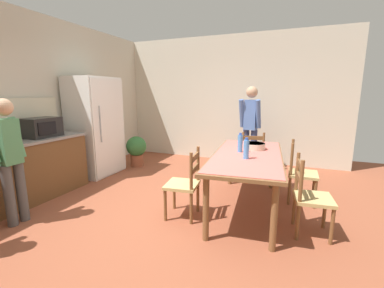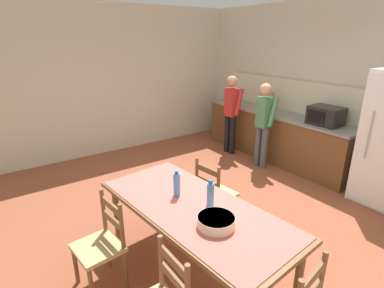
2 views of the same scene
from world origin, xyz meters
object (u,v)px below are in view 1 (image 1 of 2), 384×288
at_px(bottle_near_centre, 246,149).
at_px(serving_bowl, 254,146).
at_px(refrigerator, 96,127).
at_px(dining_table, 247,160).
at_px(chair_side_near_right, 300,173).
at_px(person_by_table, 250,124).
at_px(chair_side_near_left, 310,197).
at_px(person_at_counter, 10,156).
at_px(bottle_off_centre, 240,143).
at_px(potted_plant, 136,149).
at_px(microwave, 41,127).
at_px(chair_head_end, 252,156).
at_px(chair_side_far_left, 185,184).

distance_m(bottle_near_centre, serving_bowl, 0.63).
xyz_separation_m(refrigerator, dining_table, (-0.52, -3.07, -0.24)).
bearing_deg(bottle_near_centre, chair_side_near_right, -40.00).
xyz_separation_m(serving_bowl, person_by_table, (1.51, 0.31, 0.14)).
distance_m(chair_side_near_left, person_by_table, 2.56).
bearing_deg(person_by_table, serving_bowl, 20.63).
bearing_deg(person_at_counter, chair_side_near_right, -148.26).
bearing_deg(bottle_off_centre, potted_plant, 65.32).
xyz_separation_m(bottle_near_centre, chair_side_near_left, (-0.13, -0.76, -0.47)).
distance_m(microwave, chair_side_near_left, 3.93).
xyz_separation_m(chair_side_near_left, person_at_counter, (-1.08, 3.35, 0.42)).
distance_m(chair_head_end, potted_plant, 2.51).
xyz_separation_m(dining_table, bottle_near_centre, (-0.26, -0.03, 0.20)).
relative_size(chair_side_far_left, person_at_counter, 0.59).
bearing_deg(potted_plant, refrigerator, 149.51).
bearing_deg(bottle_off_centre, refrigerator, 81.74).
bearing_deg(chair_side_near_left, chair_head_end, 21.57).
height_order(chair_side_near_right, person_at_counter, person_at_counter).
height_order(person_at_counter, person_by_table, person_by_table).
height_order(chair_side_near_right, chair_side_near_left, same).
xyz_separation_m(chair_head_end, potted_plant, (-0.07, 2.51, -0.06)).
bearing_deg(chair_side_far_left, bottle_near_centre, 103.58).
xyz_separation_m(bottle_off_centre, serving_bowl, (0.28, -0.15, -0.07)).
xyz_separation_m(person_at_counter, potted_plant, (2.72, 0.07, -0.48)).
height_order(chair_side_near_left, chair_side_far_left, same).
distance_m(chair_side_far_left, person_at_counter, 2.14).
height_order(bottle_near_centre, serving_bowl, bottle_near_centre).
bearing_deg(chair_side_far_left, person_by_table, 162.69).
xyz_separation_m(bottle_off_centre, person_at_counter, (-1.57, 2.44, -0.04)).
xyz_separation_m(microwave, dining_table, (0.63, -3.08, -0.37)).
height_order(dining_table, chair_side_near_right, chair_side_near_right).
bearing_deg(chair_side_near_right, microwave, 107.27).
bearing_deg(microwave, chair_head_end, -56.59).
height_order(bottle_near_centre, chair_side_near_right, bottle_near_centre).
relative_size(bottle_near_centre, chair_side_near_right, 0.30).
relative_size(chair_head_end, person_at_counter, 0.59).
bearing_deg(bottle_off_centre, person_at_counter, 122.70).
bearing_deg(refrigerator, microwave, 179.06).
xyz_separation_m(bottle_off_centre, person_by_table, (1.78, 0.15, 0.06)).
height_order(refrigerator, chair_head_end, refrigerator).
bearing_deg(bottle_near_centre, microwave, 96.79).
relative_size(refrigerator, bottle_near_centre, 7.03).
relative_size(microwave, bottle_near_centre, 1.85).
height_order(microwave, bottle_near_centre, microwave).
xyz_separation_m(person_at_counter, person_by_table, (3.35, -2.29, 0.11)).
bearing_deg(bottle_near_centre, bottle_off_centre, 22.89).
distance_m(chair_head_end, chair_side_near_right, 1.13).
height_order(refrigerator, serving_bowl, refrigerator).
bearing_deg(chair_head_end, refrigerator, 5.40).
xyz_separation_m(bottle_near_centre, chair_head_end, (1.58, 0.15, -0.47)).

